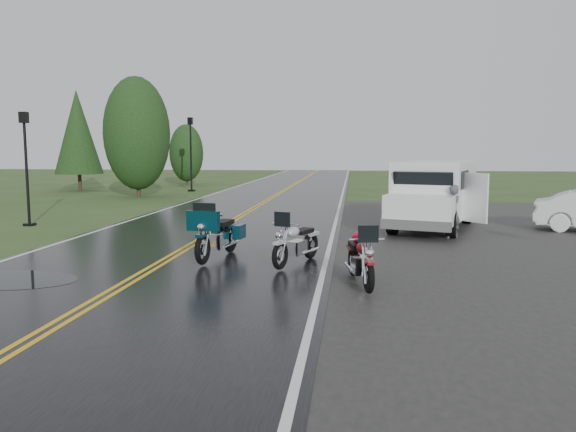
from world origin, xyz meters
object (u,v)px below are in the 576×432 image
Objects in this scene: motorcycle_teal at (202,237)px; van_white at (393,198)px; motorcycle_silver at (280,244)px; lamp_post_far_left at (191,154)px; person_at_van at (452,213)px; motorcycle_red at (369,264)px; lamp_post_near_left at (27,169)px.

van_white is (4.61, 5.43, 0.45)m from motorcycle_teal.
lamp_post_far_left is (-8.68, 22.89, 1.74)m from motorcycle_silver.
motorcycle_teal is at bearing 6.16° from person_at_van.
motorcycle_silver is 0.44× the size of lamp_post_far_left.
van_white is 20.69m from lamp_post_far_left.
motorcycle_red is at bearing -79.25° from van_white.
lamp_post_far_left reaches higher than motorcycle_silver.
motorcycle_teal is 1.83m from motorcycle_silver.
lamp_post_near_left is (-14.21, 1.36, 1.20)m from person_at_van.
motorcycle_red is 0.87× the size of motorcycle_teal.
lamp_post_far_left reaches higher than motorcycle_red.
van_white is 1.25× the size of lamp_post_far_left.
person_at_van is 0.34× the size of lamp_post_far_left.
motorcycle_silver is at bearing 124.80° from motorcycle_red.
motorcycle_teal is 1.14× the size of motorcycle_silver.
lamp_post_far_left is (-13.17, 17.80, 1.56)m from person_at_van.
lamp_post_far_left reaches higher than motorcycle_teal.
motorcycle_red is 14.30m from lamp_post_near_left.
person_at_van is 0.40× the size of lamp_post_near_left.
motorcycle_teal is 7.91m from person_at_van.
lamp_post_far_left is at bearing 141.68° from van_white.
lamp_post_near_left is at bearing 150.73° from motorcycle_teal.
van_white is at bearing 85.24° from motorcycle_silver.
motorcycle_silver is at bearing -0.61° from motorcycle_teal.
person_at_van is at bearing 45.90° from motorcycle_teal.
lamp_post_near_left is at bearing -36.61° from person_at_van.
motorcycle_red is 1.29× the size of person_at_van.
motorcycle_teal is (-3.66, 2.13, 0.09)m from motorcycle_red.
motorcycle_teal is at bearing -37.87° from lamp_post_near_left.
motorcycle_red is 0.44× the size of lamp_post_far_left.
motorcycle_red is at bearing -66.91° from lamp_post_far_left.
motorcycle_silver is 6.39m from van_white.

